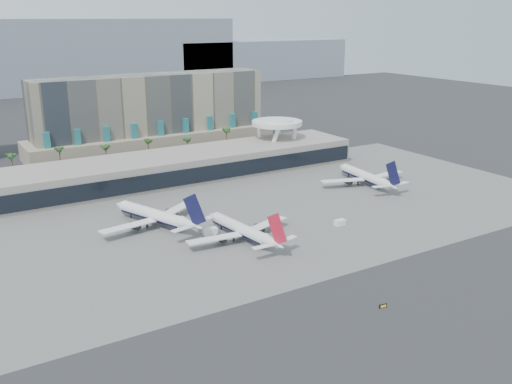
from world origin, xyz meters
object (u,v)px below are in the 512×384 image
airliner_left (156,215)px  taxiway_sign (383,306)px  service_vehicle_a (210,231)px  airliner_centre (243,230)px  airliner_right (366,176)px  service_vehicle_b (340,222)px

airliner_left → taxiway_sign: 91.94m
airliner_left → service_vehicle_a: size_ratio=8.90×
airliner_centre → airliner_left: bearing=118.3°
airliner_right → service_vehicle_b: 55.25m
airliner_right → service_vehicle_a: (-87.48, -18.46, -2.66)m
service_vehicle_a → service_vehicle_b: bearing=-11.1°
airliner_right → service_vehicle_b: airliner_right is taller
taxiway_sign → airliner_centre: bearing=106.7°
airliner_centre → airliner_right: bearing=12.4°
airliner_left → service_vehicle_a: (12.78, -17.86, -2.83)m
airliner_right → taxiway_sign: (-72.69, -88.23, -3.36)m
airliner_left → service_vehicle_b: (57.22, -33.93, -3.01)m
airliner_left → service_vehicle_a: 22.14m
airliner_right → taxiway_sign: airliner_right is taller
airliner_right → service_vehicle_b: size_ratio=11.16×
airliner_left → airliner_right: airliner_left is taller
airliner_centre → service_vehicle_b: size_ratio=10.61×
service_vehicle_a → service_vehicle_b: (44.44, -16.07, -0.19)m
service_vehicle_b → airliner_right: bearing=36.4°
airliner_centre → service_vehicle_a: 12.65m
airliner_right → service_vehicle_a: 89.44m
airliner_left → taxiway_sign: airliner_left is taller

